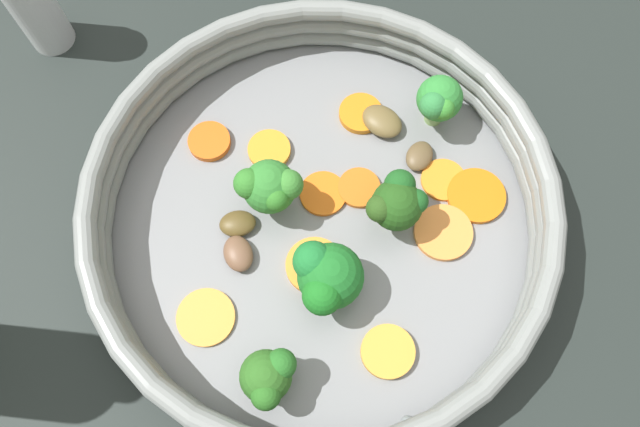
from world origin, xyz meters
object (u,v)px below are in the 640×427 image
Objects in this scene: carrot_slice_7 at (269,150)px; broccoli_floret_4 at (326,277)px; carrot_slice_6 at (443,236)px; mushroom_piece_1 at (382,121)px; skillet at (320,224)px; broccoli_floret_3 at (270,187)px; carrot_slice_3 at (314,266)px; carrot_slice_9 at (209,141)px; carrot_slice_4 at (476,196)px; carrot_slice_5 at (443,180)px; broccoli_floret_1 at (439,101)px; carrot_slice_10 at (329,194)px; broccoli_floret_2 at (397,203)px; carrot_slice_8 at (388,352)px; carrot_slice_2 at (361,113)px; broccoli_floret_0 at (268,377)px; mushroom_piece_0 at (419,156)px; mushroom_piece_3 at (238,254)px; carrot_slice_0 at (206,317)px; carrot_slice_1 at (359,188)px; mushroom_piece_2 at (238,224)px.

broccoli_floret_4 is (-0.05, 0.10, 0.03)m from carrot_slice_7.
carrot_slice_6 is 0.10m from mushroom_piece_1.
broccoli_floret_3 is (0.04, -0.01, 0.04)m from skillet.
carrot_slice_3 is 1.27× the size of carrot_slice_9.
carrot_slice_4 is 1.28× the size of carrot_slice_5.
carrot_slice_9 is at bearing 12.53° from broccoli_floret_1.
broccoli_floret_2 reaches higher than carrot_slice_10.
carrot_slice_8 is 1.14× the size of carrot_slice_9.
carrot_slice_8 is at bearing 115.08° from carrot_slice_10.
skillet is 0.02m from carrot_slice_10.
broccoli_floret_4 is (0.01, 0.14, 0.03)m from carrot_slice_2.
skillet is 7.38× the size of broccoli_floret_0.
mushroom_piece_1 reaches higher than mushroom_piece_0.
carrot_slice_5 is at bearing -165.47° from broccoli_floret_3.
broccoli_floret_1 reaches higher than carrot_slice_10.
broccoli_floret_0 is at bearing 112.48° from mushroom_piece_3.
broccoli_floret_2 reaches higher than carrot_slice_5.
carrot_slice_2 is at bearing -99.91° from carrot_slice_3.
carrot_slice_0 is 0.19m from mushroom_piece_1.
broccoli_floret_2 is (0.02, 0.08, 0.00)m from broccoli_floret_1.
carrot_slice_3 is 0.13m from carrot_slice_4.
carrot_slice_8 is 0.14m from broccoli_floret_3.
broccoli_floret_2 reaches higher than carrot_slice_4.
carrot_slice_7 is (0.16, -0.02, 0.00)m from carrot_slice_4.
carrot_slice_6 is at bearing 164.73° from carrot_slice_10.
broccoli_floret_4 is (-0.05, 0.06, -0.00)m from broccoli_floret_3.
carrot_slice_6 is at bearing 174.57° from broccoli_floret_3.
carrot_slice_10 is at bearing -94.53° from carrot_slice_3.
broccoli_floret_3 is (0.04, -0.04, 0.03)m from carrot_slice_3.
mushroom_piece_2 is at bearing 24.67° from carrot_slice_1.
broccoli_floret_4 is (0.05, -0.04, 0.03)m from carrot_slice_8.
carrot_slice_10 is at bearing -137.49° from mushroom_piece_3.
skillet is 9.52× the size of mushroom_piece_1.
broccoli_floret_0 is 0.09m from mushroom_piece_3.
broccoli_floret_3 is at bearing 8.34° from carrot_slice_4.
broccoli_floret_4 reaches higher than mushroom_piece_3.
carrot_slice_4 is 1.63× the size of mushroom_piece_2.
carrot_slice_3 is at bearing 39.20° from broccoli_floret_2.
carrot_slice_8 is 0.86× the size of broccoli_floret_0.
carrot_slice_8 is (0.03, 0.09, 0.00)m from carrot_slice_6.
carrot_slice_9 is at bearing -3.80° from carrot_slice_5.
broccoli_floret_0 is at bearing 80.02° from carrot_slice_10.
broccoli_floret_2 is at bearing 141.48° from carrot_slice_1.
carrot_slice_4 is 1.23× the size of carrot_slice_10.
broccoli_floret_4 is at bearing 64.20° from broccoli_floret_1.
mushroom_piece_1 is (0.04, 0.01, -0.02)m from broccoli_floret_1.
broccoli_floret_3 reaches higher than mushroom_piece_3.
carrot_slice_6 and carrot_slice_7 have the same top height.
mushroom_piece_1 reaches higher than carrot_slice_3.
carrot_slice_8 is 0.77× the size of broccoli_floret_1.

